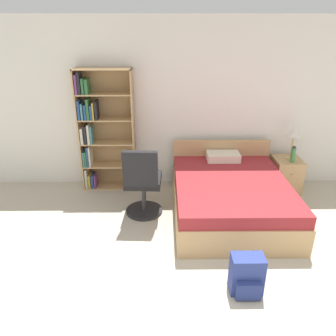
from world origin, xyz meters
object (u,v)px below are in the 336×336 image
object	(u,v)px
bed	(229,195)
water_bottle	(293,155)
office_chair	(143,184)
bookshelf	(100,130)
table_lamp	(294,133)
backpack_blue	(247,276)
nightstand	(286,174)

from	to	relation	value
bed	water_bottle	bearing A→B (deg)	28.98
bed	office_chair	size ratio (longest dim) A/B	1.89
bookshelf	table_lamp	bearing A→B (deg)	-2.97
bookshelf	backpack_blue	size ratio (longest dim) A/B	4.59
table_lamp	backpack_blue	bearing A→B (deg)	-117.67
nightstand	table_lamp	distance (m)	0.69
table_lamp	bed	bearing A→B (deg)	-146.85
water_bottle	office_chair	bearing A→B (deg)	-163.70
office_chair	backpack_blue	world-z (taller)	office_chair
backpack_blue	water_bottle	bearing A→B (deg)	61.30
bookshelf	nightstand	bearing A→B (deg)	-2.84
nightstand	office_chair	bearing A→B (deg)	-160.80
office_chair	water_bottle	distance (m)	2.35
nightstand	backpack_blue	size ratio (longest dim) A/B	1.29
office_chair	nightstand	bearing A→B (deg)	19.20
nightstand	backpack_blue	bearing A→B (deg)	-116.99
bed	water_bottle	xyz separation A→B (m)	(1.05, 0.58, 0.37)
bed	nightstand	size ratio (longest dim) A/B	3.66
office_chair	nightstand	size ratio (longest dim) A/B	1.94
bookshelf	bed	bearing A→B (deg)	-24.01
nightstand	water_bottle	world-z (taller)	water_bottle
table_lamp	water_bottle	xyz separation A→B (m)	(-0.01, -0.11, -0.31)
table_lamp	water_bottle	distance (m)	0.33
bed	bookshelf	bearing A→B (deg)	155.99
office_chair	backpack_blue	xyz separation A→B (m)	(1.10, -1.44, -0.29)
backpack_blue	bed	bearing A→B (deg)	86.20
bookshelf	bed	world-z (taller)	bookshelf
nightstand	table_lamp	bearing A→B (deg)	-15.49
bookshelf	bed	size ratio (longest dim) A/B	0.97
bookshelf	water_bottle	bearing A→B (deg)	-5.12
bookshelf	table_lamp	size ratio (longest dim) A/B	3.57
bed	backpack_blue	xyz separation A→B (m)	(-0.10, -1.52, -0.08)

